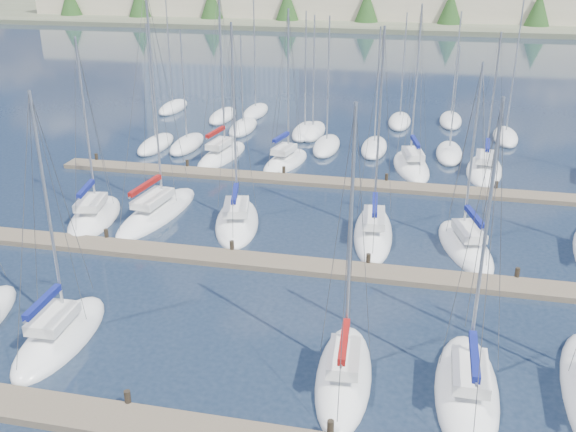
% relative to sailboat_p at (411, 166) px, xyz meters
% --- Properties ---
extents(ground, '(400.00, 400.00, 0.00)m').
position_rel_sailboat_p_xyz_m(ground, '(-5.70, 24.81, -0.18)').
color(ground, '#1F2C3F').
rests_on(ground, ground).
extents(dock_mid, '(44.00, 1.93, 1.10)m').
position_rel_sailboat_p_xyz_m(dock_mid, '(-5.70, -19.18, -0.03)').
color(dock_mid, '#6B5E4C').
rests_on(dock_mid, ground).
extents(dock_far, '(44.00, 1.93, 1.10)m').
position_rel_sailboat_p_xyz_m(dock_far, '(-5.70, -5.18, -0.03)').
color(dock_far, '#6B5E4C').
rests_on(dock_far, ground).
extents(sailboat_p, '(4.16, 8.31, 13.51)m').
position_rel_sailboat_p_xyz_m(sailboat_p, '(0.00, 0.00, 0.00)').
color(sailboat_p, white).
rests_on(sailboat_p, ground).
extents(sailboat_q, '(3.42, 8.12, 11.59)m').
position_rel_sailboat_p_xyz_m(sailboat_q, '(5.78, 0.30, -0.01)').
color(sailboat_q, white).
rests_on(sailboat_q, ground).
extents(sailboat_i, '(3.77, 9.82, 15.42)m').
position_rel_sailboat_p_xyz_m(sailboat_i, '(-16.36, -13.63, 0.01)').
color(sailboat_i, white).
rests_on(sailboat_i, ground).
extents(sailboat_k, '(3.07, 8.97, 13.39)m').
position_rel_sailboat_p_xyz_m(sailboat_k, '(-1.83, -13.85, 0.00)').
color(sailboat_k, white).
rests_on(sailboat_k, ground).
extents(sailboat_j, '(4.50, 8.37, 13.40)m').
position_rel_sailboat_p_xyz_m(sailboat_j, '(-10.67, -13.98, -0.00)').
color(sailboat_j, white).
rests_on(sailboat_j, ground).
extents(sailboat_e, '(2.59, 7.97, 12.76)m').
position_rel_sailboat_p_xyz_m(sailboat_e, '(3.31, -28.51, -0.00)').
color(sailboat_e, white).
rests_on(sailboat_e, ground).
extents(sailboat_n, '(3.49, 8.31, 14.52)m').
position_rel_sailboat_p_xyz_m(sailboat_n, '(-15.97, -0.59, 0.01)').
color(sailboat_n, white).
rests_on(sailboat_n, ground).
extents(sailboat_c, '(2.93, 7.27, 12.18)m').
position_rel_sailboat_p_xyz_m(sailboat_c, '(-14.87, -28.50, -0.00)').
color(sailboat_c, white).
rests_on(sailboat_c, ground).
extents(sailboat_h, '(4.14, 7.74, 12.49)m').
position_rel_sailboat_p_xyz_m(sailboat_h, '(-20.15, -15.24, -0.01)').
color(sailboat_h, white).
rests_on(sailboat_h, ground).
extents(sailboat_o, '(3.87, 7.25, 13.09)m').
position_rel_sailboat_p_xyz_m(sailboat_o, '(-10.27, -1.11, 0.01)').
color(sailboat_o, white).
rests_on(sailboat_o, ground).
extents(sailboat_l, '(4.35, 7.99, 11.72)m').
position_rel_sailboat_p_xyz_m(sailboat_l, '(3.75, -14.69, -0.01)').
color(sailboat_l, white).
rests_on(sailboat_l, ground).
extents(sailboat_d, '(2.76, 7.57, 12.38)m').
position_rel_sailboat_p_xyz_m(sailboat_d, '(-1.69, -28.65, 0.00)').
color(sailboat_d, white).
rests_on(sailboat_d, ground).
extents(distant_boats, '(36.93, 20.75, 13.30)m').
position_rel_sailboat_p_xyz_m(distant_boats, '(-10.05, 8.57, 0.11)').
color(distant_boats, '#9EA0A5').
rests_on(distant_boats, ground).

